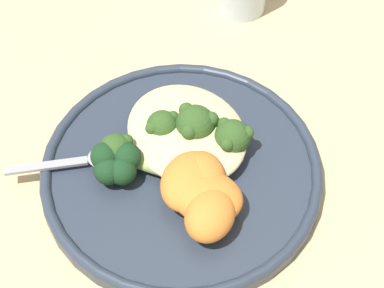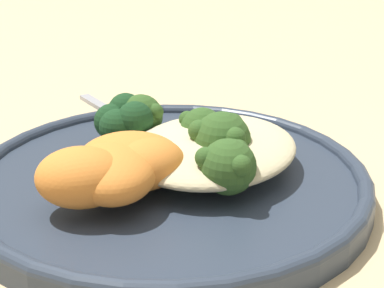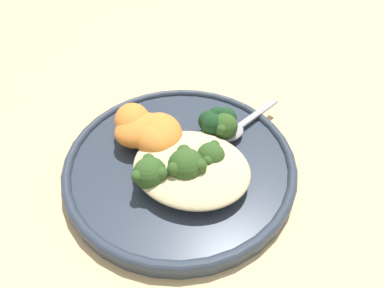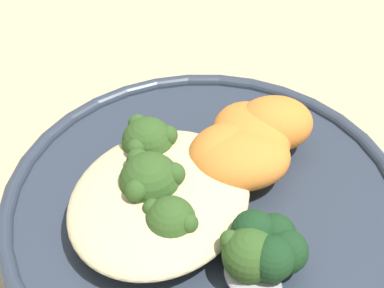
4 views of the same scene
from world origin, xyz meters
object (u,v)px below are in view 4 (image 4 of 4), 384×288
quinoa_mound (160,199)px  kale_tuft (267,246)px  plate (206,208)px  broccoli_stalk_3 (245,241)px  broccoli_stalk_0 (163,150)px  broccoli_stalk_2 (186,211)px  sweet_potato_chunk_1 (226,151)px  sweet_potato_chunk_3 (241,158)px  broccoli_stalk_1 (160,182)px  sweet_potato_chunk_0 (251,137)px  sweet_potato_chunk_2 (272,123)px

quinoa_mound → kale_tuft: 0.08m
plate → quinoa_mound: bearing=136.0°
plate → broccoli_stalk_3: (-0.03, -0.04, 0.03)m
quinoa_mound → broccoli_stalk_0: broccoli_stalk_0 is taller
broccoli_stalk_2 → sweet_potato_chunk_1: (0.06, 0.00, 0.00)m
broccoli_stalk_2 → sweet_potato_chunk_3: bearing=-176.6°
sweet_potato_chunk_3 → kale_tuft: 0.08m
broccoli_stalk_1 → sweet_potato_chunk_0: broccoli_stalk_1 is taller
quinoa_mound → broccoli_stalk_3: broccoli_stalk_3 is taller
quinoa_mound → broccoli_stalk_1: bearing=27.0°
broccoli_stalk_0 → plate: bearing=160.7°
plate → kale_tuft: kale_tuft is taller
sweet_potato_chunk_0 → sweet_potato_chunk_3: size_ratio=1.00×
sweet_potato_chunk_1 → sweet_potato_chunk_3: same height
plate → sweet_potato_chunk_3: sweet_potato_chunk_3 is taller
broccoli_stalk_0 → kale_tuft: 0.11m
sweet_potato_chunk_3 → broccoli_stalk_2: bearing=168.7°
broccoli_stalk_0 → sweet_potato_chunk_2: (0.06, -0.06, 0.00)m
plate → quinoa_mound: 0.04m
broccoli_stalk_2 → sweet_potato_chunk_2: bearing=-175.0°
quinoa_mound → sweet_potato_chunk_0: size_ratio=1.95×
broccoli_stalk_1 → sweet_potato_chunk_2: 0.10m
quinoa_mound → broccoli_stalk_1: broccoli_stalk_1 is taller
plate → sweet_potato_chunk_3: bearing=-18.9°
broccoli_stalk_2 → kale_tuft: bearing=101.8°
kale_tuft → broccoli_stalk_2: bearing=87.2°
broccoli_stalk_3 → kale_tuft: (0.00, -0.01, 0.00)m
plate → kale_tuft: bearing=-117.4°
sweet_potato_chunk_0 → quinoa_mound: bearing=158.5°
sweet_potato_chunk_1 → broccoli_stalk_2: bearing=-179.1°
plate → sweet_potato_chunk_2: bearing=-12.5°
broccoli_stalk_1 → broccoli_stalk_2: size_ratio=0.93×
kale_tuft → sweet_potato_chunk_3: bearing=37.2°
quinoa_mound → sweet_potato_chunk_2: sweet_potato_chunk_2 is taller
broccoli_stalk_0 → sweet_potato_chunk_0: (0.04, -0.05, 0.00)m
quinoa_mound → sweet_potato_chunk_2: (0.10, -0.04, 0.01)m
sweet_potato_chunk_2 → broccoli_stalk_3: bearing=-165.5°
broccoli_stalk_0 → broccoli_stalk_1: broccoli_stalk_1 is taller
broccoli_stalk_0 → sweet_potato_chunk_2: size_ratio=1.71×
broccoli_stalk_1 → sweet_potato_chunk_0: (0.07, -0.04, -0.00)m
quinoa_mound → broccoli_stalk_3: size_ratio=1.46×
sweet_potato_chunk_3 → sweet_potato_chunk_2: bearing=-7.4°
broccoli_stalk_3 → sweet_potato_chunk_0: same height
quinoa_mound → broccoli_stalk_0: (0.04, 0.02, 0.01)m
broccoli_stalk_1 → sweet_potato_chunk_0: size_ratio=1.22×
quinoa_mound → sweet_potato_chunk_2: size_ratio=2.38×
kale_tuft → broccoli_stalk_0: bearing=66.4°
sweet_potato_chunk_0 → broccoli_stalk_3: bearing=-157.4°
broccoli_stalk_0 → broccoli_stalk_2: 0.06m
plate → broccoli_stalk_0: broccoli_stalk_0 is taller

